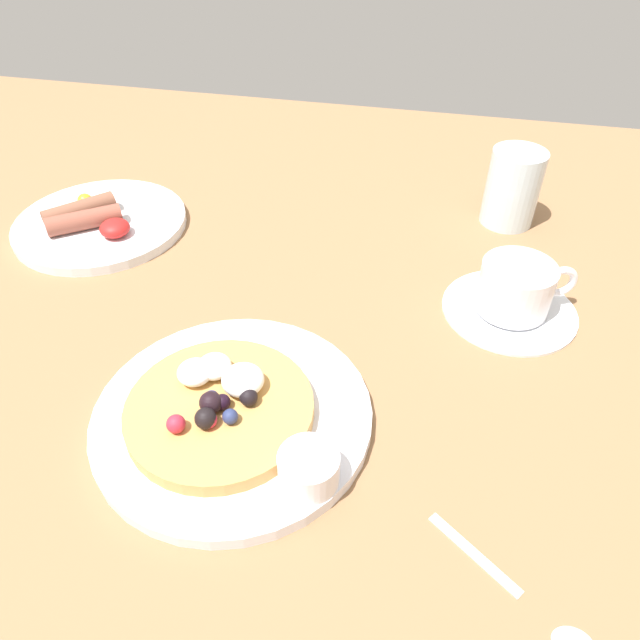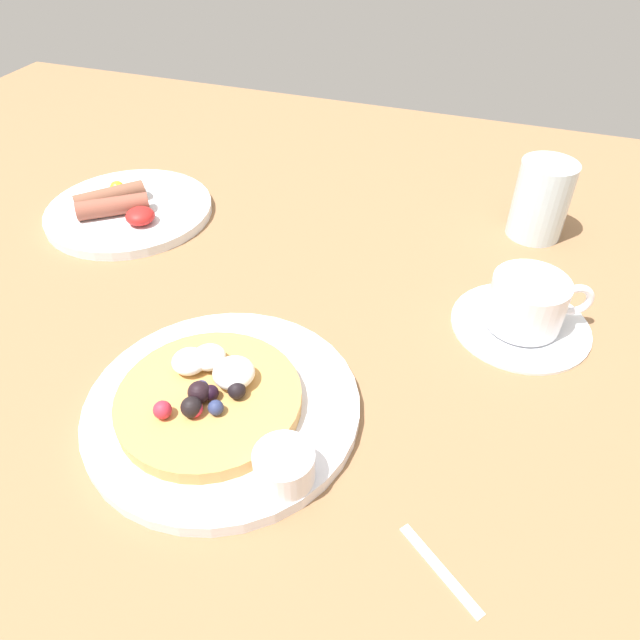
# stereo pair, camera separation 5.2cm
# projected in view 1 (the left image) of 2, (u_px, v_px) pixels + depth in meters

# --- Properties ---
(ground_plane) EXTENTS (1.74, 1.32, 0.03)m
(ground_plane) POSITION_uv_depth(u_px,v_px,m) (285.00, 351.00, 0.62)
(ground_plane) COLOR #8E6644
(pancake_plate) EXTENTS (0.25, 0.25, 0.01)m
(pancake_plate) POSITION_uv_depth(u_px,v_px,m) (233.00, 415.00, 0.53)
(pancake_plate) COLOR white
(pancake_plate) RESTS_ON ground_plane
(pancake_with_berries) EXTENTS (0.17, 0.17, 0.04)m
(pancake_with_berries) POSITION_uv_depth(u_px,v_px,m) (220.00, 404.00, 0.51)
(pancake_with_berries) COLOR tan
(pancake_with_berries) RESTS_ON pancake_plate
(syrup_ramekin) EXTENTS (0.05, 0.05, 0.03)m
(syrup_ramekin) POSITION_uv_depth(u_px,v_px,m) (309.00, 468.00, 0.46)
(syrup_ramekin) COLOR white
(syrup_ramekin) RESTS_ON pancake_plate
(breakfast_plate) EXTENTS (0.22, 0.22, 0.01)m
(breakfast_plate) POSITION_uv_depth(u_px,v_px,m) (101.00, 223.00, 0.78)
(breakfast_plate) COLOR white
(breakfast_plate) RESTS_ON ground_plane
(fried_breakfast) EXTENTS (0.13, 0.12, 0.03)m
(fried_breakfast) POSITION_uv_depth(u_px,v_px,m) (88.00, 214.00, 0.76)
(fried_breakfast) COLOR brown
(fried_breakfast) RESTS_ON breakfast_plate
(coffee_saucer) EXTENTS (0.15, 0.15, 0.01)m
(coffee_saucer) POSITION_uv_depth(u_px,v_px,m) (509.00, 309.00, 0.65)
(coffee_saucer) COLOR white
(coffee_saucer) RESTS_ON ground_plane
(coffee_cup) EXTENTS (0.11, 0.08, 0.05)m
(coffee_cup) POSITION_uv_depth(u_px,v_px,m) (517.00, 286.00, 0.63)
(coffee_cup) COLOR white
(coffee_cup) RESTS_ON coffee_saucer
(teaspoon) EXTENTS (0.12, 0.09, 0.01)m
(teaspoon) POSITION_uv_depth(u_px,v_px,m) (537.00, 609.00, 0.40)
(teaspoon) COLOR silver
(teaspoon) RESTS_ON ground_plane
(water_glass) EXTENTS (0.07, 0.07, 0.10)m
(water_glass) POSITION_uv_depth(u_px,v_px,m) (513.00, 188.00, 0.76)
(water_glass) COLOR silver
(water_glass) RESTS_ON ground_plane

